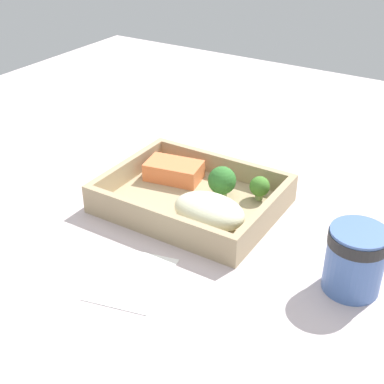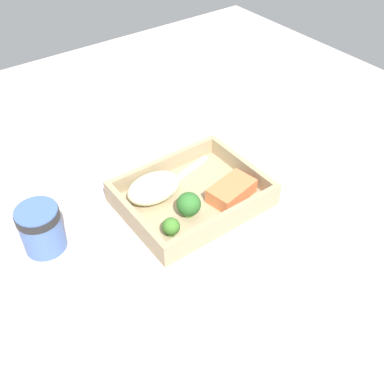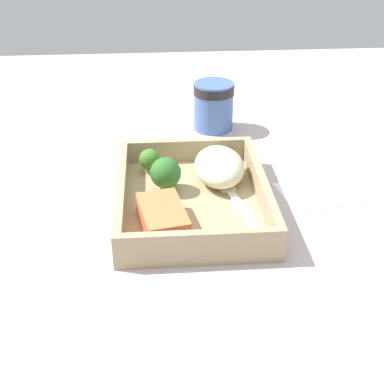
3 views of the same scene
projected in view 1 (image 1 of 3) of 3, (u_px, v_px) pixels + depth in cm
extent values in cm
cube|color=#C2B1B4|center=(192.00, 211.00, 88.24)|extent=(160.00, 160.00, 2.00)
cube|color=tan|center=(192.00, 203.00, 87.43)|extent=(27.46, 21.50, 1.20)
cube|color=tan|center=(156.00, 220.00, 78.78)|extent=(27.46, 1.20, 3.62)
cube|color=tan|center=(223.00, 166.00, 93.62)|extent=(27.46, 1.20, 3.62)
cube|color=tan|center=(127.00, 170.00, 92.17)|extent=(1.20, 19.10, 3.62)
cube|color=tan|center=(266.00, 214.00, 80.23)|extent=(1.20, 19.10, 3.62)
cube|color=#F07A46|center=(174.00, 171.00, 92.50)|extent=(10.36, 7.27, 3.11)
ellipsoid|color=beige|center=(209.00, 211.00, 79.83)|extent=(11.39, 7.67, 4.73)
cylinder|color=#7FA05C|center=(259.00, 195.00, 87.03)|extent=(1.26, 1.26, 1.46)
sphere|color=#437D2B|center=(260.00, 186.00, 86.20)|extent=(3.31, 3.31, 3.31)
cylinder|color=#76A057|center=(222.00, 192.00, 87.82)|extent=(1.77, 1.77, 1.64)
sphere|color=#31712C|center=(222.00, 180.00, 86.76)|extent=(4.65, 4.65, 4.65)
cube|color=white|center=(146.00, 212.00, 83.61)|extent=(12.32, 3.90, 0.44)
cube|color=white|center=(193.00, 221.00, 81.43)|extent=(3.81, 2.92, 0.44)
cylinder|color=#486AAB|center=(355.00, 260.00, 68.03)|extent=(7.39, 7.39, 9.05)
cylinder|color=black|center=(359.00, 239.00, 66.35)|extent=(7.61, 7.61, 1.63)
cube|color=white|center=(132.00, 278.00, 71.74)|extent=(11.76, 13.59, 0.24)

